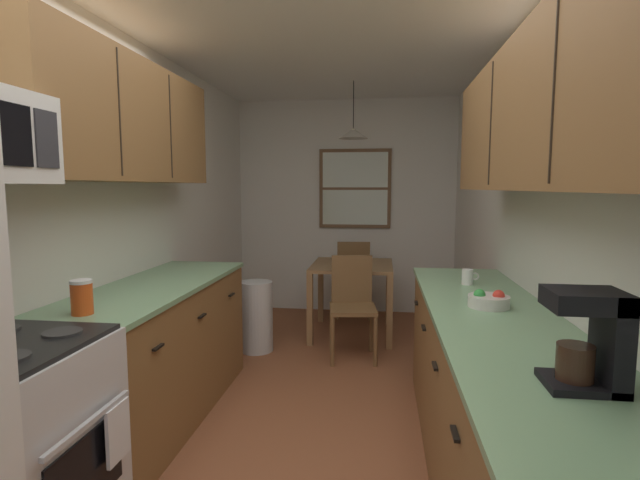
{
  "coord_description": "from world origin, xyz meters",
  "views": [
    {
      "loc": [
        0.44,
        -2.15,
        1.51
      ],
      "look_at": [
        -0.03,
        1.45,
        1.11
      ],
      "focal_mm": 26.75,
      "sensor_mm": 36.0,
      "label": 1
    }
  ],
  "objects_px": {
    "stove_range": "(11,455)",
    "dining_table": "(352,275)",
    "dining_chair_far": "(353,275)",
    "mug_by_coffeemaker": "(468,277)",
    "trash_bin": "(256,316)",
    "table_serving_bowl": "(361,260)",
    "coffee_maker": "(594,337)",
    "fruit_bowl": "(489,300)",
    "dining_chair_near": "(352,302)",
    "storage_canister": "(82,297)"
  },
  "relations": [
    {
      "from": "stove_range",
      "to": "dining_table",
      "type": "xyz_separation_m",
      "value": [
        1.14,
        3.21,
        0.14
      ]
    },
    {
      "from": "dining_table",
      "to": "dining_chair_far",
      "type": "xyz_separation_m",
      "value": [
        -0.03,
        0.64,
        -0.12
      ]
    },
    {
      "from": "mug_by_coffeemaker",
      "to": "stove_range",
      "type": "bearing_deg",
      "value": -143.27
    },
    {
      "from": "trash_bin",
      "to": "table_serving_bowl",
      "type": "bearing_deg",
      "value": 37.5
    },
    {
      "from": "coffee_maker",
      "to": "fruit_bowl",
      "type": "bearing_deg",
      "value": 95.42
    },
    {
      "from": "dining_chair_near",
      "to": "table_serving_bowl",
      "type": "bearing_deg",
      "value": 86.61
    },
    {
      "from": "stove_range",
      "to": "storage_canister",
      "type": "relative_size",
      "value": 6.5
    },
    {
      "from": "mug_by_coffeemaker",
      "to": "fruit_bowl",
      "type": "height_order",
      "value": "mug_by_coffeemaker"
    },
    {
      "from": "dining_chair_near",
      "to": "dining_chair_far",
      "type": "bearing_deg",
      "value": 93.22
    },
    {
      "from": "dining_table",
      "to": "dining_chair_near",
      "type": "distance_m",
      "value": 0.66
    },
    {
      "from": "mug_by_coffeemaker",
      "to": "fruit_bowl",
      "type": "xyz_separation_m",
      "value": [
        0.01,
        -0.58,
        -0.01
      ]
    },
    {
      "from": "fruit_bowl",
      "to": "mug_by_coffeemaker",
      "type": "bearing_deg",
      "value": 90.61
    },
    {
      "from": "dining_chair_near",
      "to": "trash_bin",
      "type": "distance_m",
      "value": 0.9
    },
    {
      "from": "stove_range",
      "to": "storage_canister",
      "type": "distance_m",
      "value": 0.72
    },
    {
      "from": "coffee_maker",
      "to": "dining_chair_far",
      "type": "bearing_deg",
      "value": 103.79
    },
    {
      "from": "trash_bin",
      "to": "mug_by_coffeemaker",
      "type": "height_order",
      "value": "mug_by_coffeemaker"
    },
    {
      "from": "fruit_bowl",
      "to": "table_serving_bowl",
      "type": "bearing_deg",
      "value": 107.45
    },
    {
      "from": "dining_table",
      "to": "trash_bin",
      "type": "xyz_separation_m",
      "value": [
        -0.85,
        -0.62,
        -0.29
      ]
    },
    {
      "from": "dining_chair_far",
      "to": "trash_bin",
      "type": "relative_size",
      "value": 1.38
    },
    {
      "from": "coffee_maker",
      "to": "fruit_bowl",
      "type": "relative_size",
      "value": 1.47
    },
    {
      "from": "storage_canister",
      "to": "coffee_maker",
      "type": "relative_size",
      "value": 0.56
    },
    {
      "from": "storage_canister",
      "to": "mug_by_coffeemaker",
      "type": "xyz_separation_m",
      "value": [
        1.98,
        0.97,
        -0.04
      ]
    },
    {
      "from": "stove_range",
      "to": "dining_chair_far",
      "type": "xyz_separation_m",
      "value": [
        1.11,
        3.86,
        0.03
      ]
    },
    {
      "from": "trash_bin",
      "to": "coffee_maker",
      "type": "distance_m",
      "value": 3.3
    },
    {
      "from": "mug_by_coffeemaker",
      "to": "table_serving_bowl",
      "type": "height_order",
      "value": "mug_by_coffeemaker"
    },
    {
      "from": "stove_range",
      "to": "mug_by_coffeemaker",
      "type": "xyz_separation_m",
      "value": [
        1.98,
        1.48,
        0.48
      ]
    },
    {
      "from": "coffee_maker",
      "to": "fruit_bowl",
      "type": "distance_m",
      "value": 1.0
    },
    {
      "from": "stove_range",
      "to": "coffee_maker",
      "type": "height_order",
      "value": "coffee_maker"
    },
    {
      "from": "dining_chair_near",
      "to": "storage_canister",
      "type": "bearing_deg",
      "value": -119.88
    },
    {
      "from": "fruit_bowl",
      "to": "trash_bin",
      "type": "bearing_deg",
      "value": 134.88
    },
    {
      "from": "stove_range",
      "to": "dining_table",
      "type": "bearing_deg",
      "value": 70.46
    },
    {
      "from": "dining_table",
      "to": "storage_canister",
      "type": "distance_m",
      "value": 2.97
    },
    {
      "from": "stove_range",
      "to": "coffee_maker",
      "type": "distance_m",
      "value": 2.16
    },
    {
      "from": "trash_bin",
      "to": "fruit_bowl",
      "type": "relative_size",
      "value": 3.14
    },
    {
      "from": "dining_chair_near",
      "to": "fruit_bowl",
      "type": "xyz_separation_m",
      "value": [
        0.8,
        -1.67,
        0.44
      ]
    },
    {
      "from": "dining_chair_far",
      "to": "table_serving_bowl",
      "type": "xyz_separation_m",
      "value": [
        0.12,
        -0.54,
        0.26
      ]
    },
    {
      "from": "coffee_maker",
      "to": "table_serving_bowl",
      "type": "distance_m",
      "value": 3.52
    },
    {
      "from": "mug_by_coffeemaker",
      "to": "dining_chair_far",
      "type": "bearing_deg",
      "value": 110.04
    },
    {
      "from": "stove_range",
      "to": "dining_chair_near",
      "type": "distance_m",
      "value": 2.83
    },
    {
      "from": "table_serving_bowl",
      "to": "stove_range",
      "type": "bearing_deg",
      "value": -110.32
    },
    {
      "from": "storage_canister",
      "to": "table_serving_bowl",
      "type": "distance_m",
      "value": 3.07
    },
    {
      "from": "dining_chair_near",
      "to": "coffee_maker",
      "type": "bearing_deg",
      "value": -71.37
    },
    {
      "from": "stove_range",
      "to": "trash_bin",
      "type": "distance_m",
      "value": 2.62
    },
    {
      "from": "dining_chair_far",
      "to": "fruit_bowl",
      "type": "height_order",
      "value": "fruit_bowl"
    },
    {
      "from": "dining_chair_far",
      "to": "storage_canister",
      "type": "relative_size",
      "value": 5.32
    },
    {
      "from": "dining_chair_far",
      "to": "dining_table",
      "type": "bearing_deg",
      "value": -87.27
    },
    {
      "from": "dining_chair_far",
      "to": "coffee_maker",
      "type": "distance_m",
      "value": 4.1
    },
    {
      "from": "stove_range",
      "to": "table_serving_bowl",
      "type": "xyz_separation_m",
      "value": [
        1.23,
        3.31,
        0.29
      ]
    },
    {
      "from": "dining_table",
      "to": "trash_bin",
      "type": "height_order",
      "value": "dining_table"
    },
    {
      "from": "dining_chair_near",
      "to": "trash_bin",
      "type": "bearing_deg",
      "value": 178.24
    }
  ]
}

